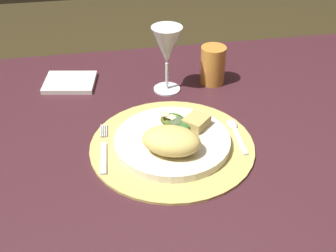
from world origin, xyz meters
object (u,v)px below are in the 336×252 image
at_px(dining_table, 180,168).
at_px(napkin, 70,82).
at_px(fork, 104,150).
at_px(amber_tumbler, 213,65).
at_px(dinner_plate, 172,141).
at_px(spoon, 235,131).
at_px(wine_glass, 169,47).

height_order(dining_table, napkin, napkin).
xyz_separation_m(fork, amber_tumbler, (0.30, 0.26, 0.04)).
relative_size(dining_table, dinner_plate, 5.41).
bearing_deg(napkin, spoon, -38.69).
bearing_deg(amber_tumbler, dinner_plate, -121.04).
bearing_deg(spoon, napkin, 141.31).
height_order(dining_table, amber_tumbler, amber_tumbler).
distance_m(dining_table, fork, 0.22).
xyz_separation_m(dinner_plate, wine_glass, (0.04, 0.24, 0.10)).
relative_size(dining_table, wine_glass, 7.81).
bearing_deg(fork, amber_tumbler, 40.41).
relative_size(dining_table, amber_tumbler, 13.29).
distance_m(fork, napkin, 0.32).
bearing_deg(wine_glass, dining_table, -91.57).
relative_size(dinner_plate, fork, 1.46).
relative_size(dining_table, napkin, 10.28).
bearing_deg(spoon, amber_tumbler, 87.70).
bearing_deg(spoon, dining_table, 161.96).
distance_m(spoon, napkin, 0.46).
bearing_deg(spoon, fork, -176.11).
distance_m(napkin, amber_tumbler, 0.38).
distance_m(fork, wine_glass, 0.32).
relative_size(napkin, amber_tumbler, 1.29).
distance_m(dinner_plate, amber_tumbler, 0.30).
bearing_deg(dining_table, napkin, 134.38).
bearing_deg(dinner_plate, napkin, 124.64).
relative_size(dining_table, fork, 7.91).
relative_size(wine_glass, amber_tumbler, 1.70).
bearing_deg(napkin, dining_table, -45.62).
relative_size(dinner_plate, napkin, 1.90).
height_order(dinner_plate, fork, dinner_plate).
height_order(dining_table, fork, fork).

